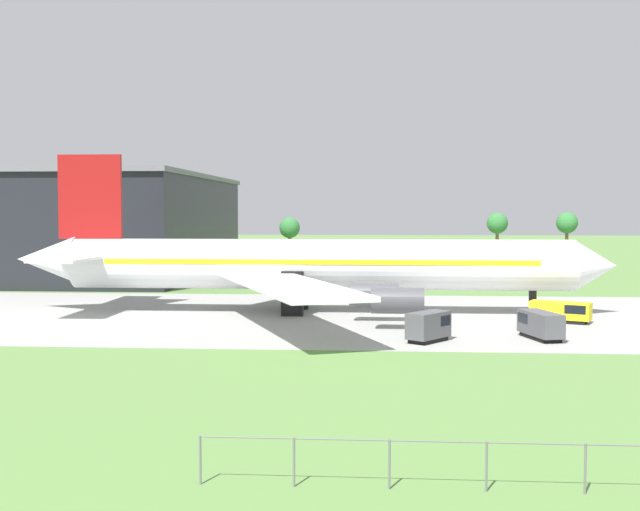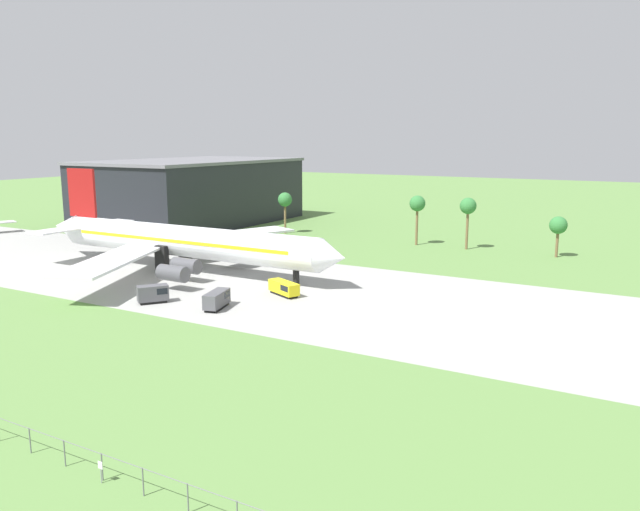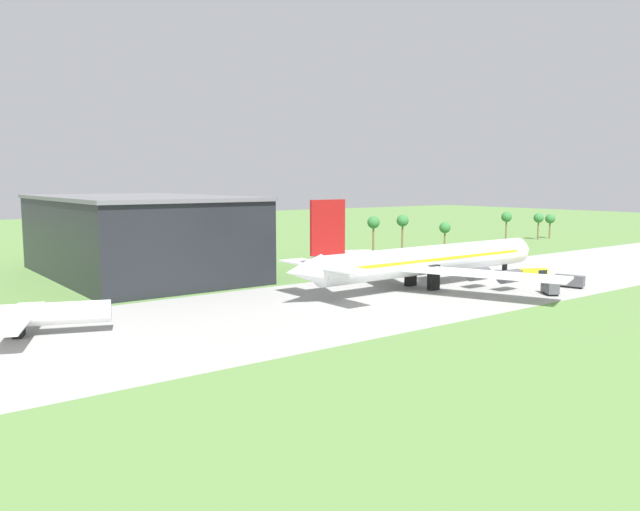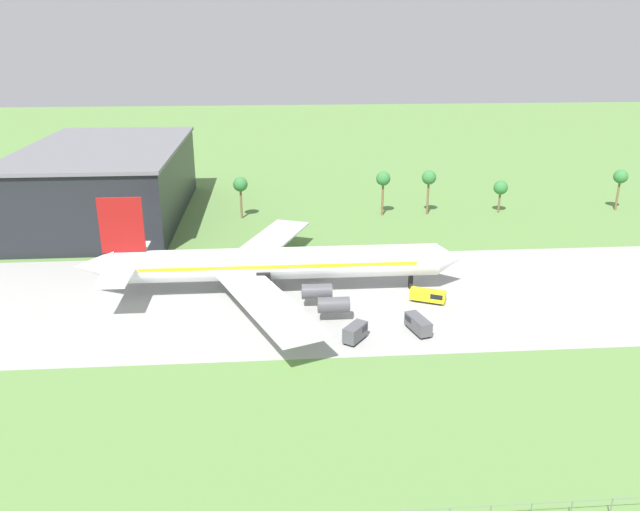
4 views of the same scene
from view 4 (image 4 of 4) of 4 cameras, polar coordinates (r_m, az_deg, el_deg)
ground_plane at (r=117.48m, az=15.84°, el=-3.18°), size 600.00×600.00×0.00m
taxiway_strip at (r=117.47m, az=15.84°, el=-3.17°), size 320.00×44.00×0.02m
jet_airliner at (r=110.98m, az=-4.41°, el=-0.77°), size 68.58×59.63×18.12m
baggage_tug at (r=99.15m, az=8.91°, el=-6.19°), size 3.42×5.93×2.50m
fuel_truck at (r=95.33m, az=3.27°, el=-7.02°), size 4.27×4.76×2.68m
catering_van at (r=109.88m, az=9.93°, el=-3.65°), size 6.37×4.36×2.19m
terminal_building at (r=164.28m, az=-18.89°, el=6.37°), size 36.72×61.20×18.05m
palm_tree_row at (r=167.55m, az=17.33°, el=6.49°), size 127.61×3.60×11.40m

